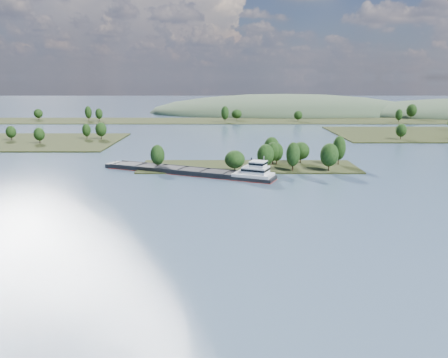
{
  "coord_description": "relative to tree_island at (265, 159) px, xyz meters",
  "views": [
    {
      "loc": [
        -10.94,
        -18.33,
        40.54
      ],
      "look_at": [
        -11.23,
        130.0,
        6.0
      ],
      "focal_mm": 35.0,
      "sensor_mm": 36.0,
      "label": 1
    }
  ],
  "objects": [
    {
      "name": "back_shoreline",
      "position": [
        1.05,
        221.13,
        -3.41
      ],
      "size": [
        900.0,
        60.0,
        15.97
      ],
      "color": "black",
      "rests_on": "ground"
    },
    {
      "name": "ground",
      "position": [
        -7.66,
        -58.73,
        -4.16
      ],
      "size": [
        1800.0,
        1800.0,
        0.0
      ],
      "primitive_type": "plane",
      "color": "#3D5069",
      "rests_on": "ground"
    },
    {
      "name": "tree_island",
      "position": [
        0.0,
        0.0,
        0.0
      ],
      "size": [
        100.0,
        32.24,
        14.81
      ],
      "color": "black",
      "rests_on": "ground"
    },
    {
      "name": "hill_west",
      "position": [
        52.34,
        321.27,
        -4.16
      ],
      "size": [
        320.0,
        160.0,
        44.0
      ],
      "primitive_type": "ellipsoid",
      "color": "#374A33",
      "rests_on": "ground"
    },
    {
      "name": "cargo_barge",
      "position": [
        -30.16,
        -14.31,
        -2.81
      ],
      "size": [
        76.82,
        39.77,
        10.75
      ],
      "color": "black",
      "rests_on": "ground"
    }
  ]
}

